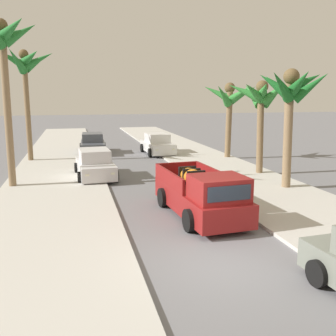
{
  "coord_description": "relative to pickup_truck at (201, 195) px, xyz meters",
  "views": [
    {
      "loc": [
        -3.71,
        -8.68,
        4.38
      ],
      "look_at": [
        0.27,
        7.19,
        1.2
      ],
      "focal_mm": 40.03,
      "sensor_mm": 36.0,
      "label": 1
    }
  ],
  "objects": [
    {
      "name": "ground_plane",
      "position": [
        -0.68,
        -3.85,
        -0.81
      ],
      "size": [
        160.0,
        160.0,
        0.0
      ],
      "primitive_type": "plane",
      "color": "slate"
    },
    {
      "name": "sidewalk_left",
      "position": [
        -5.42,
        8.15,
        -0.75
      ],
      "size": [
        4.93,
        60.0,
        0.12
      ],
      "primitive_type": "cube",
      "color": "beige",
      "rests_on": "ground"
    },
    {
      "name": "sidewalk_right",
      "position": [
        4.05,
        8.15,
        -0.75
      ],
      "size": [
        4.93,
        60.0,
        0.12
      ],
      "primitive_type": "cube",
      "color": "beige",
      "rests_on": "ground"
    },
    {
      "name": "curb_left",
      "position": [
        -4.35,
        8.15,
        -0.76
      ],
      "size": [
        0.16,
        60.0,
        0.1
      ],
      "primitive_type": "cube",
      "color": "silver",
      "rests_on": "ground"
    },
    {
      "name": "curb_right",
      "position": [
        2.98,
        8.15,
        -0.76
      ],
      "size": [
        0.16,
        60.0,
        0.1
      ],
      "primitive_type": "cube",
      "color": "silver",
      "rests_on": "ground"
    },
    {
      "name": "pickup_truck",
      "position": [
        0.0,
        0.0,
        0.0
      ],
      "size": [
        2.46,
        5.32,
        1.8
      ],
      "color": "maroon",
      "rests_on": "ground"
    },
    {
      "name": "car_left_near",
      "position": [
        -3.39,
        7.65,
        -0.1
      ],
      "size": [
        2.21,
        4.34,
        1.54
      ],
      "color": "silver",
      "rests_on": "ground"
    },
    {
      "name": "car_right_near",
      "position": [
        1.7,
        15.03,
        -0.1
      ],
      "size": [
        2.16,
        4.32,
        1.54
      ],
      "color": "silver",
      "rests_on": "ground"
    },
    {
      "name": "car_left_mid",
      "position": [
        -3.06,
        16.61,
        -0.1
      ],
      "size": [
        2.16,
        4.32,
        1.54
      ],
      "color": "#474C56",
      "rests_on": "ground"
    },
    {
      "name": "palm_tree_left_fore",
      "position": [
        6.06,
        11.62,
        3.33
      ],
      "size": [
        3.89,
        3.53,
        5.25
      ],
      "color": "brown",
      "rests_on": "ground"
    },
    {
      "name": "palm_tree_right_fore",
      "position": [
        5.55,
        6.4,
        3.46
      ],
      "size": [
        3.54,
        3.46,
        5.22
      ],
      "color": "brown",
      "rests_on": "ground"
    },
    {
      "name": "palm_tree_left_mid",
      "position": [
        -7.38,
        6.46,
        5.77
      ],
      "size": [
        3.61,
        3.21,
        7.84
      ],
      "color": "#846B4C",
      "rests_on": "ground"
    },
    {
      "name": "palm_tree_right_mid",
      "position": [
        5.22,
        2.91,
        3.73
      ],
      "size": [
        3.36,
        4.33,
        5.59
      ],
      "color": "#846B4C",
      "rests_on": "ground"
    },
    {
      "name": "palm_tree_left_back",
      "position": [
        -7.29,
        13.78,
        5.34
      ],
      "size": [
        3.69,
        3.98,
        7.32
      ],
      "color": "brown",
      "rests_on": "ground"
    }
  ]
}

